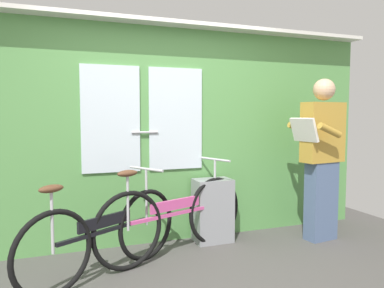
% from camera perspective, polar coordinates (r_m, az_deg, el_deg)
% --- Properties ---
extents(ground_plane, '(6.07, 3.96, 0.04)m').
position_cam_1_polar(ground_plane, '(3.28, 1.39, -21.13)').
color(ground_plane, '#474442').
extents(train_door_wall, '(5.07, 0.28, 2.37)m').
position_cam_1_polar(train_door_wall, '(4.07, -4.77, 2.22)').
color(train_door_wall, '#56934C').
rests_on(train_door_wall, ground_plane).
extents(bicycle_near_door, '(1.46, 0.88, 0.90)m').
position_cam_1_polar(bicycle_near_door, '(3.37, -13.25, -13.42)').
color(bicycle_near_door, black).
rests_on(bicycle_near_door, ground_plane).
extents(bicycle_leaning_behind, '(1.71, 0.74, 0.93)m').
position_cam_1_polar(bicycle_leaning_behind, '(3.76, -2.64, -11.16)').
color(bicycle_leaning_behind, black).
rests_on(bicycle_leaning_behind, ground_plane).
extents(passenger_reading_newspaper, '(0.61, 0.55, 1.79)m').
position_cam_1_polar(passenger_reading_newspaper, '(4.36, 19.24, -1.65)').
color(passenger_reading_newspaper, slate).
rests_on(passenger_reading_newspaper, ground_plane).
extents(trash_bin_by_wall, '(0.41, 0.28, 0.69)m').
position_cam_1_polar(trash_bin_by_wall, '(4.18, 3.18, -10.10)').
color(trash_bin_by_wall, gray).
rests_on(trash_bin_by_wall, ground_plane).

